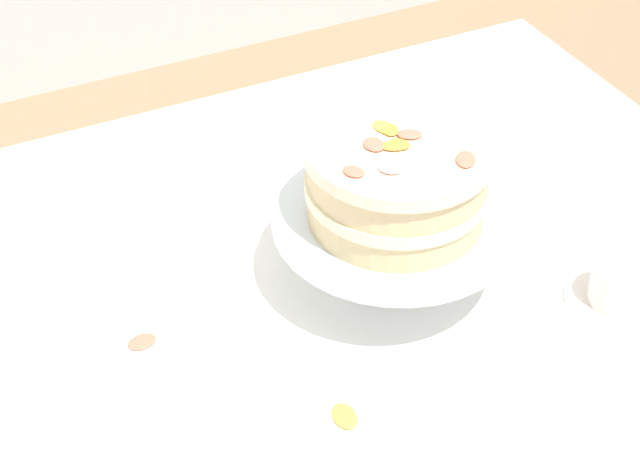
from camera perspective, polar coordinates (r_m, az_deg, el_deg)
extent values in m
cube|color=white|center=(1.22, -2.79, -5.83)|extent=(1.40, 1.00, 0.03)
cylinder|color=brown|center=(1.96, 9.00, -0.50)|extent=(0.06, 0.06, 0.71)
cube|color=white|center=(1.27, 3.98, -2.75)|extent=(0.33, 0.33, 0.00)
cylinder|color=silver|center=(1.27, 3.99, -2.53)|extent=(0.11, 0.11, 0.01)
cylinder|color=silver|center=(1.24, 4.08, -1.06)|extent=(0.03, 0.03, 0.07)
cylinder|color=silver|center=(1.21, 4.17, 0.51)|extent=(0.29, 0.29, 0.01)
cylinder|color=beige|center=(1.20, 4.23, 1.41)|extent=(0.21, 0.21, 0.04)
cylinder|color=beige|center=(1.18, 4.28, 2.39)|extent=(0.21, 0.21, 0.02)
cylinder|color=beige|center=(1.17, 4.34, 3.41)|extent=(0.21, 0.21, 0.04)
cylinder|color=beige|center=(1.15, 4.41, 4.48)|extent=(0.22, 0.22, 0.02)
ellipsoid|color=#E56B51|center=(1.14, 3.01, 4.68)|extent=(0.02, 0.03, 0.00)
ellipsoid|color=pink|center=(1.10, 3.89, 3.32)|extent=(0.03, 0.03, 0.00)
ellipsoid|color=orange|center=(1.14, 4.40, 4.72)|extent=(0.03, 0.03, 0.01)
ellipsoid|color=yellow|center=(1.16, 3.61, 5.62)|extent=(0.03, 0.04, 0.00)
ellipsoid|color=orange|center=(1.14, 4.09, 4.73)|extent=(0.04, 0.03, 0.01)
ellipsoid|color=#E56B51|center=(1.12, 8.08, 3.82)|extent=(0.04, 0.04, 0.00)
ellipsoid|color=#E56B51|center=(1.09, 1.88, 3.18)|extent=(0.03, 0.03, 0.00)
ellipsoid|color=#E56B51|center=(1.15, 4.99, 5.23)|extent=(0.03, 0.03, 0.01)
ellipsoid|color=orange|center=(1.16, 3.89, 5.49)|extent=(0.02, 0.03, 0.00)
cylinder|color=silver|center=(1.28, 16.07, -3.90)|extent=(0.12, 0.12, 0.01)
cylinder|color=silver|center=(1.27, 16.30, -2.94)|extent=(0.07, 0.07, 0.05)
ellipsoid|color=yellow|center=(1.11, 1.38, -10.34)|extent=(0.03, 0.04, 0.01)
ellipsoid|color=#E56B51|center=(1.21, -9.84, -6.20)|extent=(0.04, 0.03, 0.00)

